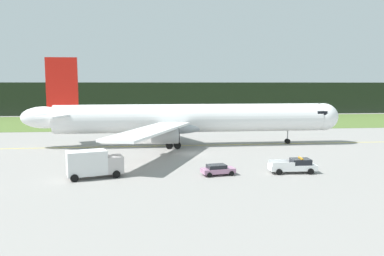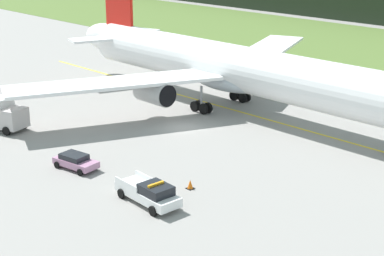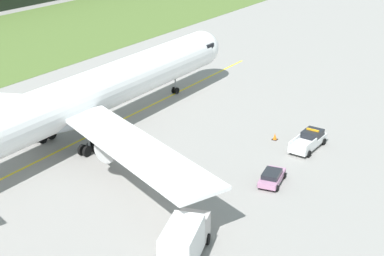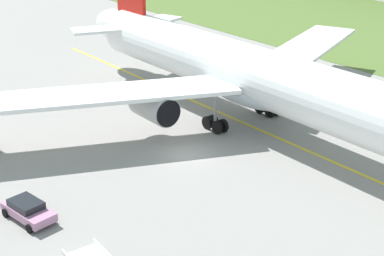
% 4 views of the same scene
% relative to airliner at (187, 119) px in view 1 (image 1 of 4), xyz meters
% --- Properties ---
extents(ground, '(320.00, 320.00, 0.00)m').
position_rel_airliner_xyz_m(ground, '(-0.10, -8.36, -4.82)').
color(ground, gray).
extents(grass_verge, '(320.00, 41.68, 0.04)m').
position_rel_airliner_xyz_m(grass_verge, '(-0.10, 43.27, -4.80)').
color(grass_verge, '#4E682E').
rests_on(grass_verge, ground).
extents(distant_tree_line, '(288.00, 6.66, 11.46)m').
position_rel_airliner_xyz_m(distant_tree_line, '(-0.10, 71.24, 0.91)').
color(distant_tree_line, black).
rests_on(distant_tree_line, ground).
extents(taxiway_centerline_main, '(75.84, 1.08, 0.01)m').
position_rel_airliner_xyz_m(taxiway_centerline_main, '(0.70, 0.01, -4.82)').
color(taxiway_centerline_main, yellow).
rests_on(taxiway_centerline_main, ground).
extents(airliner, '(56.74, 47.20, 15.49)m').
position_rel_airliner_xyz_m(airliner, '(0.00, 0.00, 0.00)').
color(airliner, white).
rests_on(airliner, ground).
extents(ops_pickup_truck, '(5.84, 2.47, 1.94)m').
position_rel_airliner_xyz_m(ops_pickup_truck, '(11.43, -22.42, -3.91)').
color(ops_pickup_truck, white).
rests_on(ops_pickup_truck, ground).
extents(catering_truck, '(6.81, 4.28, 3.44)m').
position_rel_airliner_xyz_m(catering_truck, '(-13.07, -22.43, -3.08)').
color(catering_truck, '#B3ACAB').
rests_on(catering_truck, ground).
extents(staff_car, '(4.27, 2.56, 1.30)m').
position_rel_airliner_xyz_m(staff_car, '(1.75, -22.62, -4.12)').
color(staff_car, '#AD7699').
rests_on(staff_car, ground).
extents(apron_cone, '(0.59, 0.59, 0.74)m').
position_rel_airliner_xyz_m(apron_cone, '(11.53, -18.34, -4.46)').
color(apron_cone, black).
rests_on(apron_cone, ground).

